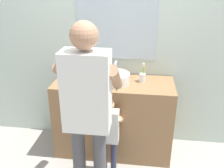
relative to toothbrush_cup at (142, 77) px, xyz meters
name	(u,v)px	position (x,y,z in m)	size (l,w,h in m)	color
ground_plane	(110,165)	(-0.31, -0.36, -0.94)	(14.00, 14.00, 0.00)	#9E998E
back_wall	(117,34)	(-0.31, 0.26, 0.41)	(4.40, 0.10, 2.70)	silver
vanity_cabinet	(114,117)	(-0.31, -0.06, -0.50)	(1.32, 0.54, 0.88)	olive
sink_basin	(114,78)	(-0.31, -0.08, 0.00)	(0.35, 0.35, 0.11)	silver
faucet	(116,69)	(-0.31, 0.14, 0.03)	(0.18, 0.14, 0.18)	#B7BABF
toothbrush_cup	(142,77)	(0.00, 0.00, 0.00)	(0.07, 0.07, 0.21)	silver
soap_bottle	(78,76)	(-0.70, -0.09, 0.01)	(0.06, 0.06, 0.17)	#B27FC6
child_toddler	(109,130)	(-0.31, -0.46, -0.41)	(0.27, 0.27, 0.88)	#2D334C
adult_parent	(87,102)	(-0.44, -0.77, 0.06)	(0.51, 0.54, 1.66)	#47474C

